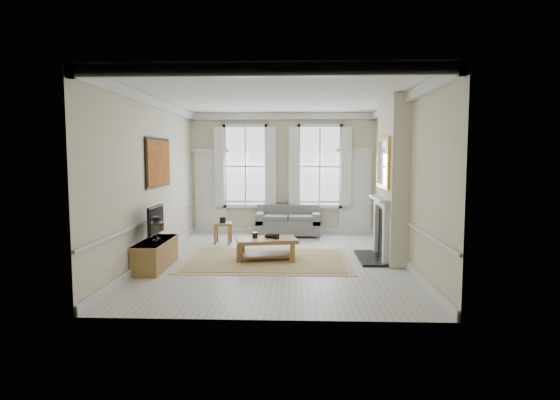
{
  "coord_description": "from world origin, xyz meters",
  "views": [
    {
      "loc": [
        0.45,
        -9.67,
        2.19
      ],
      "look_at": [
        0.06,
        0.32,
        1.25
      ],
      "focal_mm": 30.0,
      "sensor_mm": 36.0,
      "label": 1
    }
  ],
  "objects_px": {
    "sofa": "(288,223)",
    "tv_stand": "(156,254)",
    "coffee_table": "(267,242)",
    "side_table": "(223,227)"
  },
  "relations": [
    {
      "from": "side_table",
      "to": "tv_stand",
      "type": "relative_size",
      "value": 0.34
    },
    {
      "from": "sofa",
      "to": "side_table",
      "type": "bearing_deg",
      "value": -142.38
    },
    {
      "from": "sofa",
      "to": "side_table",
      "type": "xyz_separation_m",
      "value": [
        -1.61,
        -1.24,
        0.07
      ]
    },
    {
      "from": "sofa",
      "to": "tv_stand",
      "type": "distance_m",
      "value": 4.62
    },
    {
      "from": "sofa",
      "to": "side_table",
      "type": "distance_m",
      "value": 2.04
    },
    {
      "from": "side_table",
      "to": "tv_stand",
      "type": "bearing_deg",
      "value": -108.9
    },
    {
      "from": "sofa",
      "to": "coffee_table",
      "type": "distance_m",
      "value": 3.12
    },
    {
      "from": "sofa",
      "to": "coffee_table",
      "type": "xyz_separation_m",
      "value": [
        -0.39,
        -3.1,
        0.04
      ]
    },
    {
      "from": "coffee_table",
      "to": "side_table",
      "type": "bearing_deg",
      "value": 111.55
    },
    {
      "from": "tv_stand",
      "to": "coffee_table",
      "type": "bearing_deg",
      "value": 20.08
    }
  ]
}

